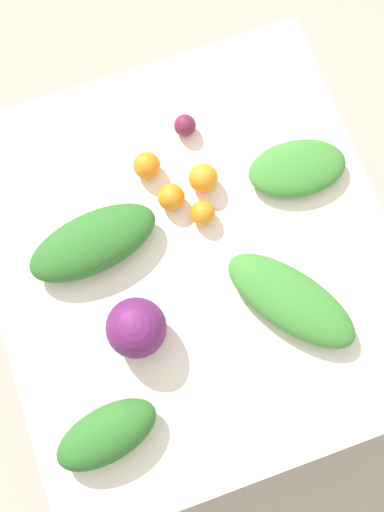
% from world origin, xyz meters
% --- Properties ---
extents(ground_plane, '(8.00, 8.00, 0.00)m').
position_xyz_m(ground_plane, '(0.00, 0.00, 0.00)').
color(ground_plane, '#B2A899').
extents(dining_table, '(1.16, 1.05, 0.74)m').
position_xyz_m(dining_table, '(0.00, 0.00, 0.65)').
color(dining_table, silver).
rests_on(dining_table, ground_plane).
extents(cabbage_purple, '(0.15, 0.15, 0.15)m').
position_xyz_m(cabbage_purple, '(-0.14, 0.19, 0.82)').
color(cabbage_purple, '#601E5B').
rests_on(cabbage_purple, dining_table).
extents(greens_bunch_scallion, '(0.39, 0.34, 0.08)m').
position_xyz_m(greens_bunch_scallion, '(-0.20, -0.20, 0.78)').
color(greens_bunch_scallion, '#3D8433').
rests_on(greens_bunch_scallion, dining_table).
extents(greens_bunch_beet_tops, '(0.19, 0.28, 0.06)m').
position_xyz_m(greens_bunch_beet_tops, '(0.13, -0.35, 0.78)').
color(greens_bunch_beet_tops, '#3D8433').
rests_on(greens_bunch_beet_tops, dining_table).
extents(greens_bunch_kale, '(0.17, 0.28, 0.10)m').
position_xyz_m(greens_bunch_kale, '(-0.35, 0.34, 0.79)').
color(greens_bunch_kale, '#2D6B28').
rests_on(greens_bunch_kale, dining_table).
extents(greens_bunch_chard, '(0.20, 0.36, 0.10)m').
position_xyz_m(greens_bunch_chard, '(0.11, 0.23, 0.79)').
color(greens_bunch_chard, '#2D6B28').
rests_on(greens_bunch_chard, dining_table).
extents(beet_root, '(0.06, 0.06, 0.06)m').
position_xyz_m(beet_root, '(0.35, -0.10, 0.78)').
color(beet_root, maroon).
rests_on(beet_root, dining_table).
extents(orange_0, '(0.07, 0.07, 0.07)m').
position_xyz_m(orange_0, '(0.17, -0.00, 0.78)').
color(orange_0, orange).
rests_on(orange_0, dining_table).
extents(orange_1, '(0.08, 0.08, 0.08)m').
position_xyz_m(orange_1, '(0.19, -0.10, 0.78)').
color(orange_1, orange).
rests_on(orange_1, dining_table).
extents(orange_2, '(0.07, 0.07, 0.07)m').
position_xyz_m(orange_2, '(0.27, 0.03, 0.78)').
color(orange_2, orange).
rests_on(orange_2, dining_table).
extents(orange_3, '(0.07, 0.07, 0.07)m').
position_xyz_m(orange_3, '(0.10, -0.06, 0.78)').
color(orange_3, orange).
rests_on(orange_3, dining_table).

